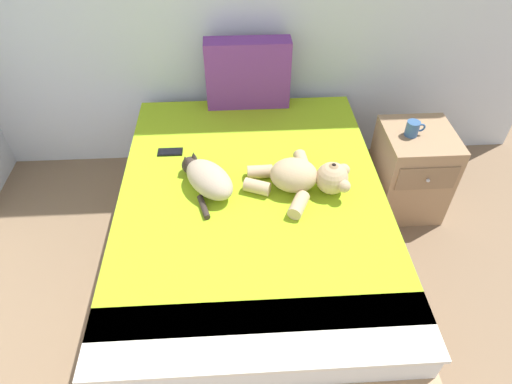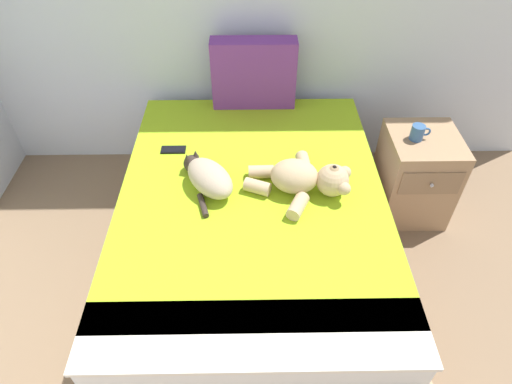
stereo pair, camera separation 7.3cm
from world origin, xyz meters
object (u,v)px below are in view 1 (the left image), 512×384
(teddy_bear, at_px, (305,177))
(nightstand, at_px, (410,171))
(patterned_cushion, at_px, (248,74))
(cat, at_px, (207,178))
(cell_phone, at_px, (170,152))
(bed, at_px, (252,228))
(mug, at_px, (413,129))

(teddy_bear, bearing_deg, nightstand, 26.74)
(patterned_cushion, bearing_deg, cat, -107.07)
(cell_phone, bearing_deg, teddy_bear, -25.32)
(bed, bearing_deg, patterned_cushion, 88.74)
(nightstand, bearing_deg, bed, -158.61)
(teddy_bear, relative_size, mug, 4.87)
(patterned_cushion, bearing_deg, nightstand, -24.45)
(bed, relative_size, cell_phone, 13.39)
(teddy_bear, height_order, nightstand, teddy_bear)
(patterned_cushion, xyz_separation_m, nightstand, (1.05, -0.48, -0.48))
(bed, height_order, nightstand, nightstand)
(patterned_cushion, relative_size, teddy_bear, 0.94)
(bed, xyz_separation_m, nightstand, (1.07, 0.42, 0.03))
(bed, height_order, mug, mug)
(mug, bearing_deg, cell_phone, -178.85)
(bed, bearing_deg, mug, 22.39)
(patterned_cushion, xyz_separation_m, cell_phone, (-0.49, -0.51, -0.22))
(cell_phone, bearing_deg, mug, 1.15)
(bed, bearing_deg, teddy_bear, 4.65)
(patterned_cushion, relative_size, nightstand, 0.91)
(cell_phone, distance_m, mug, 1.47)
(cell_phone, height_order, mug, mug)
(cell_phone, relative_size, nightstand, 0.25)
(patterned_cushion, relative_size, cell_phone, 3.72)
(teddy_bear, xyz_separation_m, mug, (0.71, 0.39, 0.01))
(cell_phone, bearing_deg, patterned_cushion, 46.21)
(nightstand, bearing_deg, teddy_bear, -153.26)
(mug, bearing_deg, bed, -157.61)
(patterned_cushion, bearing_deg, mug, -26.37)
(cat, relative_size, cell_phone, 2.93)
(bed, distance_m, cat, 0.43)
(bed, distance_m, patterned_cushion, 1.03)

